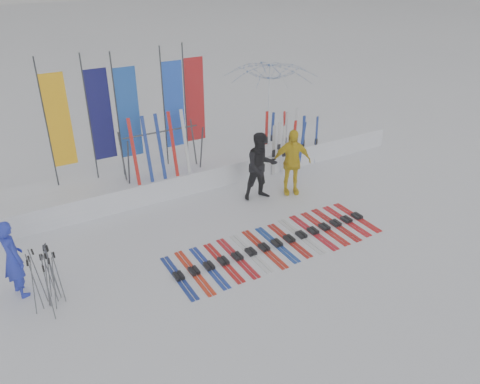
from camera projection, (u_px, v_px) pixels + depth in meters
ground at (270, 267)px, 9.79m from camera, size 120.00×120.00×0.00m
snow_bank at (181, 173)px, 13.19m from camera, size 14.00×1.60×0.60m
person_blue at (13, 259)px, 8.69m from camera, size 0.55×0.68×1.61m
person_black at (261, 167)px, 12.10m from camera, size 0.99×0.82×1.83m
person_yellow at (291, 162)px, 12.40m from camera, size 1.14×0.81×1.80m
tent_canopy at (270, 102)px, 15.62m from camera, size 3.43×3.48×2.77m
ski_row at (277, 243)px, 10.51m from camera, size 4.95×1.70×0.07m
pole_cluster at (47, 278)px, 8.50m from camera, size 0.55×0.78×1.25m
feather_flags at (132, 111)px, 11.94m from camera, size 4.16×0.30×3.20m
ski_rack at (162, 146)px, 12.10m from camera, size 2.04×0.80×1.23m
upright_skis at (288, 141)px, 14.09m from camera, size 1.72×1.19×1.69m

